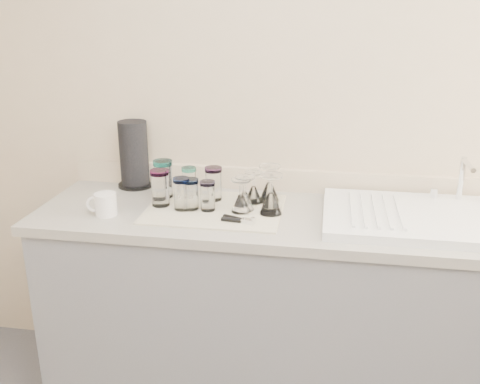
% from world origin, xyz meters
% --- Properties ---
extents(room_envelope, '(3.54, 3.50, 2.52)m').
position_xyz_m(room_envelope, '(0.00, 0.00, 1.56)').
color(room_envelope, '#525257').
rests_on(room_envelope, ground).
extents(counter_unit, '(2.06, 0.62, 0.90)m').
position_xyz_m(counter_unit, '(0.00, 1.20, 0.45)').
color(counter_unit, slate).
rests_on(counter_unit, ground).
extents(sink_unit, '(0.82, 0.50, 0.22)m').
position_xyz_m(sink_unit, '(0.55, 1.20, 0.92)').
color(sink_unit, white).
rests_on(sink_unit, counter_unit).
extents(dish_towel, '(0.55, 0.42, 0.01)m').
position_xyz_m(dish_towel, '(-0.30, 1.19, 0.90)').
color(dish_towel, silver).
rests_on(dish_towel, counter_unit).
extents(tumbler_teal, '(0.08, 0.08, 0.16)m').
position_xyz_m(tumbler_teal, '(-0.55, 1.30, 0.99)').
color(tumbler_teal, white).
rests_on(tumbler_teal, dish_towel).
extents(tumbler_cyan, '(0.06, 0.06, 0.13)m').
position_xyz_m(tumbler_cyan, '(-0.44, 1.33, 0.97)').
color(tumbler_cyan, white).
rests_on(tumbler_cyan, dish_towel).
extents(tumbler_purple, '(0.07, 0.07, 0.14)m').
position_xyz_m(tumbler_purple, '(-0.33, 1.30, 0.98)').
color(tumbler_purple, white).
rests_on(tumbler_purple, dish_towel).
extents(tumbler_magenta, '(0.08, 0.08, 0.15)m').
position_xyz_m(tumbler_magenta, '(-0.53, 1.19, 0.99)').
color(tumbler_magenta, white).
rests_on(tumbler_magenta, dish_towel).
extents(tumbler_blue, '(0.07, 0.07, 0.13)m').
position_xyz_m(tumbler_blue, '(-0.43, 1.16, 0.98)').
color(tumbler_blue, white).
rests_on(tumbler_blue, dish_towel).
extents(tumbler_lavender, '(0.06, 0.06, 0.12)m').
position_xyz_m(tumbler_lavender, '(-0.32, 1.17, 0.97)').
color(tumbler_lavender, white).
rests_on(tumbler_lavender, dish_towel).
extents(tumbler_extra, '(0.06, 0.06, 0.13)m').
position_xyz_m(tumbler_extra, '(-0.39, 1.17, 0.97)').
color(tumbler_extra, white).
rests_on(tumbler_extra, dish_towel).
extents(goblet_back_left, '(0.07, 0.07, 0.13)m').
position_xyz_m(goblet_back_left, '(-0.16, 1.29, 0.95)').
color(goblet_back_left, white).
rests_on(goblet_back_left, dish_towel).
extents(goblet_back_right, '(0.09, 0.09, 0.16)m').
position_xyz_m(goblet_back_right, '(-0.09, 1.31, 0.96)').
color(goblet_back_right, white).
rests_on(goblet_back_right, dish_towel).
extents(goblet_front_left, '(0.08, 0.08, 0.14)m').
position_xyz_m(goblet_front_left, '(-0.19, 1.17, 0.95)').
color(goblet_front_left, white).
rests_on(goblet_front_left, dish_towel).
extents(goblet_front_right, '(0.09, 0.09, 0.16)m').
position_xyz_m(goblet_front_right, '(-0.07, 1.18, 0.96)').
color(goblet_front_right, white).
rests_on(goblet_front_right, dish_towel).
extents(goblet_extra, '(0.08, 0.08, 0.14)m').
position_xyz_m(goblet_extra, '(-0.18, 1.20, 0.96)').
color(goblet_extra, white).
rests_on(goblet_extra, dish_towel).
extents(can_opener, '(0.14, 0.07, 0.02)m').
position_xyz_m(can_opener, '(-0.18, 1.06, 0.92)').
color(can_opener, silver).
rests_on(can_opener, dish_towel).
extents(white_mug, '(0.13, 0.10, 0.09)m').
position_xyz_m(white_mug, '(-0.72, 1.07, 0.95)').
color(white_mug, white).
rests_on(white_mug, counter_unit).
extents(paper_towel_roll, '(0.16, 0.16, 0.31)m').
position_xyz_m(paper_towel_roll, '(-0.73, 1.44, 1.05)').
color(paper_towel_roll, black).
rests_on(paper_towel_roll, counter_unit).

